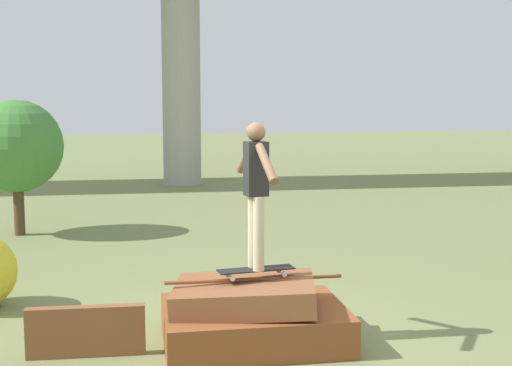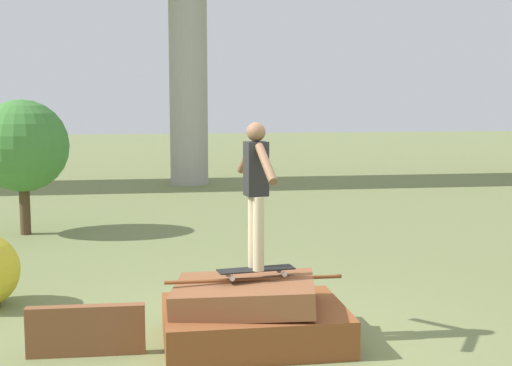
{
  "view_description": "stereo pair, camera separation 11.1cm",
  "coord_description": "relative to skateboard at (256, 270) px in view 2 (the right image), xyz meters",
  "views": [
    {
      "loc": [
        -1.14,
        -7.23,
        2.64
      ],
      "look_at": [
        0.02,
        0.03,
        1.71
      ],
      "focal_mm": 50.0,
      "sensor_mm": 36.0,
      "label": 1
    },
    {
      "loc": [
        -1.03,
        -7.24,
        2.64
      ],
      "look_at": [
        0.02,
        0.03,
        1.71
      ],
      "focal_mm": 50.0,
      "sensor_mm": 36.0,
      "label": 2
    }
  ],
  "objects": [
    {
      "name": "skateboard",
      "position": [
        0.0,
        0.0,
        0.0
      ],
      "size": [
        0.84,
        0.34,
        0.09
      ],
      "color": "black",
      "rests_on": "scrap_pile"
    },
    {
      "name": "ground_plane",
      "position": [
        -0.02,
        -0.03,
        -0.78
      ],
      "size": [
        80.0,
        80.0,
        0.0
      ],
      "primitive_type": "plane",
      "color": "olive"
    },
    {
      "name": "scrap_pile",
      "position": [
        -0.05,
        -0.03,
        -0.49
      ],
      "size": [
        1.93,
        1.41,
        0.71
      ],
      "color": "brown",
      "rests_on": "ground_plane"
    },
    {
      "name": "tree_behind_left",
      "position": [
        -3.46,
        6.41,
        0.88
      ],
      "size": [
        1.72,
        1.72,
        2.53
      ],
      "color": "#4C3823",
      "rests_on": "ground_plane"
    },
    {
      "name": "scrap_plank_loose",
      "position": [
        -1.76,
        -0.14,
        -0.53
      ],
      "size": [
        1.18,
        0.14,
        0.51
      ],
      "color": "brown",
      "rests_on": "ground_plane"
    },
    {
      "name": "skater",
      "position": [
        0.0,
        -0.0,
        0.9
      ],
      "size": [
        0.27,
        1.16,
        1.54
      ],
      "color": "#C6B78E",
      "rests_on": "skateboard"
    }
  ]
}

